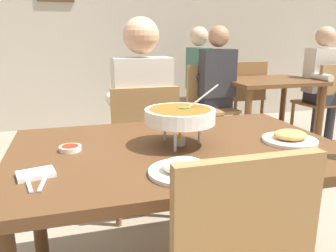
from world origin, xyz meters
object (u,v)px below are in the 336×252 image
curry_bowl (180,116)px  chair_bg_middle (209,101)px  sauce_dish (70,148)px  chair_bg_left (325,98)px  chair_bg_corner (246,92)px  dining_table_main (177,167)px  chair_bg_right (204,94)px  appetizer_plate (290,138)px  rice_plate (183,169)px  patron_bg_right (201,75)px  chair_diner_main (143,144)px  dining_table_far (269,91)px  diner_main (141,108)px  patron_bg_left (323,77)px  patron_bg_middle (216,80)px

curry_bowl → chair_bg_middle: (0.99, 2.03, -0.36)m
curry_bowl → sauce_dish: curry_bowl is taller
chair_bg_left → chair_bg_corner: size_ratio=1.00×
dining_table_main → chair_bg_right: chair_bg_right is taller
appetizer_plate → chair_bg_right: size_ratio=0.27×
rice_plate → patron_bg_right: patron_bg_right is taller
sauce_dish → chair_bg_right: size_ratio=0.10×
chair_diner_main → dining_table_main: bearing=-90.0°
sauce_dish → chair_bg_corner: size_ratio=0.10×
appetizer_plate → patron_bg_right: (0.59, 2.56, -0.01)m
chair_diner_main → curry_bowl: 0.82m
curry_bowl → appetizer_plate: size_ratio=1.39×
chair_diner_main → sauce_dish: bearing=-123.0°
appetizer_plate → patron_bg_right: bearing=77.0°
dining_table_main → chair_bg_middle: (1.00, 2.03, -0.13)m
appetizer_plate → chair_bg_middle: 2.19m
chair_bg_left → rice_plate: bearing=-138.7°
curry_bowl → chair_bg_middle: size_ratio=0.37×
dining_table_main → chair_bg_left: size_ratio=1.55×
curry_bowl → rice_plate: bearing=-106.0°
rice_plate → dining_table_far: size_ratio=0.24×
appetizer_plate → dining_table_main: bearing=170.3°
dining_table_main → chair_bg_corner: chair_bg_corner is taller
chair_diner_main → chair_bg_left: bearing=25.0°
appetizer_plate → chair_bg_left: size_ratio=0.27×
chair_bg_right → diner_main: bearing=-123.6°
chair_diner_main → chair_bg_corner: 2.46m
dining_table_far → patron_bg_left: (0.66, -0.06, 0.14)m
appetizer_plate → patron_bg_middle: patron_bg_middle is taller
chair_bg_middle → sauce_dish: bearing=-126.3°
curry_bowl → chair_bg_right: bearing=65.6°
chair_bg_corner → patron_bg_middle: bearing=-143.7°
chair_bg_left → chair_bg_corner: (-0.66, 0.65, 0.00)m
patron_bg_right → patron_bg_middle: bearing=-91.1°
dining_table_main → appetizer_plate: bearing=-9.7°
diner_main → patron_bg_left: bearing=25.4°
sauce_dish → patron_bg_left: size_ratio=0.07×
dining_table_main → dining_table_far: (1.70, 1.96, -0.03)m
chair_bg_middle → dining_table_far: bearing=-6.0°
rice_plate → sauce_dish: size_ratio=2.67×
dining_table_main → patron_bg_middle: bearing=62.0°
dining_table_far → chair_bg_left: (0.67, -0.11, -0.10)m
curry_bowl → appetizer_plate: 0.51m
curry_bowl → patron_bg_middle: size_ratio=0.25×
dining_table_main → chair_bg_corner: bearing=55.5°
chair_diner_main → chair_bg_right: bearing=56.9°
curry_bowl → chair_bg_left: curry_bowl is taller
chair_bg_right → patron_bg_right: patron_bg_right is taller
diner_main → chair_bg_corner: diner_main is taller
patron_bg_right → patron_bg_left: bearing=-24.2°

